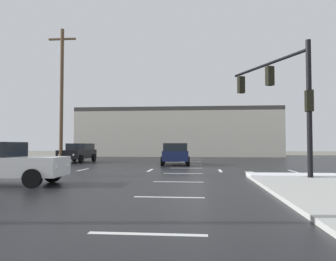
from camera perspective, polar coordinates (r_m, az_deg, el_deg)
The scene contains 9 objects.
ground_plane at distance 19.77m, azimuth 2.83°, elevation -6.71°, with size 120.00×120.00×0.00m, color slate.
road_asphalt at distance 19.77m, azimuth 2.83°, elevation -6.68°, with size 44.00×44.00×0.02m, color black.
snow_strip_curbside at distance 16.28m, azimuth 20.16°, elevation -6.90°, with size 4.00×1.60×0.06m, color white.
lane_markings at distance 18.38m, azimuth 6.41°, elevation -6.95°, with size 36.15×36.15×0.01m.
traffic_signal_mast at distance 17.06m, azimuth 18.47°, elevation 6.40°, with size 2.68×5.68×5.79m.
strip_building_background at distance 44.90m, azimuth 1.79°, elevation -0.39°, with size 25.25×8.00×6.07m.
sedan_black at distance 30.19m, azimuth -14.63°, elevation -3.50°, with size 2.12×4.58×1.58m.
sedan_navy at distance 25.34m, azimuth 1.20°, elevation -3.82°, with size 2.27×4.63×1.58m.
utility_pole_far at distance 28.50m, azimuth -17.21°, elevation 5.93°, with size 2.20×0.28×10.66m.
Camera 1 is at (0.88, -19.70, 1.51)m, focal length 36.80 mm.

